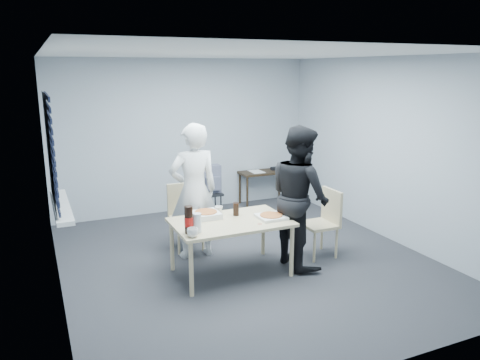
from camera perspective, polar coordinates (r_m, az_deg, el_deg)
name	(u,v)px	position (r m, az deg, el deg)	size (l,w,h in m)	color
room	(53,159)	(5.64, -21.81, 2.38)	(5.00, 5.00, 5.00)	#2F2F34
dining_table	(231,226)	(5.59, -1.13, -5.58)	(1.37, 0.87, 0.67)	beige
chair_far	(185,211)	(6.50, -6.77, -3.80)	(0.42, 0.42, 0.89)	beige
chair_right	(325,218)	(6.27, 10.28, -4.57)	(0.42, 0.42, 0.89)	beige
person_white	(194,191)	(6.07, -5.66, -1.37)	(0.65, 0.42, 1.77)	silver
person_black	(300,196)	(5.85, 7.27, -1.97)	(0.86, 0.47, 1.77)	black
side_table	(264,175)	(8.57, 2.95, 0.57)	(0.91, 0.40, 0.60)	#302113
stool	(211,199)	(7.63, -3.61, -2.33)	(0.34, 0.34, 0.47)	black
backpack	(211,179)	(7.54, -3.61, 0.06)	(0.32, 0.24, 0.45)	slate
pizza_box_a	(206,214)	(5.70, -4.16, -4.21)	(0.32, 0.32, 0.08)	white
pizza_box_b	(271,216)	(5.67, 3.82, -4.46)	(0.32, 0.32, 0.05)	white
mug_a	(193,233)	(5.07, -5.79, -6.39)	(0.12, 0.12, 0.10)	white
mug_b	(219,210)	(5.84, -2.60, -3.65)	(0.10, 0.10, 0.09)	white
cola_glass	(236,209)	(5.75, -0.49, -3.56)	(0.07, 0.07, 0.16)	black
soda_bottle	(189,220)	(5.15, -6.26, -4.90)	(0.10, 0.10, 0.31)	black
plastic_cups	(197,223)	(5.18, -5.23, -5.22)	(0.09, 0.09, 0.22)	silver
rubber_band	(260,224)	(5.46, 2.43, -5.37)	(0.05, 0.05, 0.00)	red
papers	(256,172)	(8.49, 2.02, 1.03)	(0.22, 0.31, 0.01)	white
black_box	(274,168)	(8.66, 4.21, 1.41)	(0.12, 0.09, 0.05)	black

